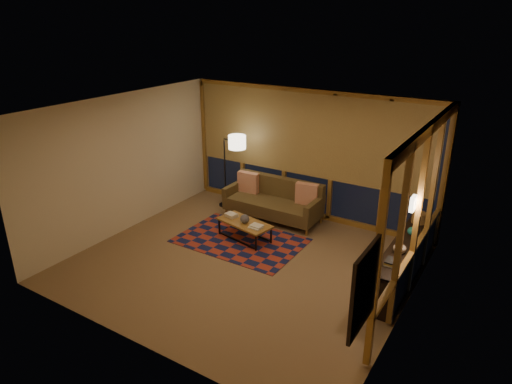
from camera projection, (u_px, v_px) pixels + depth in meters
The scene contains 21 objects.
floor at pixel (244, 262), 8.01m from camera, with size 5.50×5.00×0.01m, color #7F6244.
ceiling at pixel (242, 109), 7.02m from camera, with size 5.50×5.00×0.01m, color beige.
walls at pixel (243, 191), 7.51m from camera, with size 5.51×5.01×2.70m.
window_wall_back at pixel (308, 155), 9.43m from camera, with size 5.30×0.16×2.60m, color olive, non-canonical shape.
window_wall_right at pixel (418, 214), 6.66m from camera, with size 0.16×3.70×2.60m, color olive, non-canonical shape.
wall_art at pixel (363, 288), 4.68m from camera, with size 0.06×0.74×0.94m, color red, non-canonical shape.
wall_sconce at pixel (413, 204), 6.50m from camera, with size 0.12×0.18×0.22m, color #FFF0CC, non-canonical shape.
sofa at pixel (273, 201), 9.56m from camera, with size 2.02×0.82×0.83m, color brown, non-canonical shape.
pillow_left at pixel (248, 182), 9.94m from camera, with size 0.47×0.16×0.47m, color red, non-canonical shape.
pillow_right at pixel (307, 193), 9.31m from camera, with size 0.46×0.15×0.46m, color red, non-canonical shape.
area_rug at pixel (240, 240), 8.77m from camera, with size 2.34×1.56×0.01m, color #9E3322.
coffee_table at pixel (245, 230), 8.77m from camera, with size 1.08×0.50×0.36m, color olive, non-canonical shape.
book_stack_a at pixel (231, 215), 8.92m from camera, with size 0.23×0.19×0.07m, color beige, non-canonical shape.
book_stack_b at pixel (256, 226), 8.47m from camera, with size 0.25×0.20×0.05m, color beige, non-canonical shape.
ceramic_pot at pixel (245, 219), 8.64m from camera, with size 0.18×0.18×0.18m, color #28282C.
floor_lamp at pixel (225, 170), 10.08m from camera, with size 0.57×0.37×1.71m, color black, non-canonical shape.
bookshelf at pixel (404, 260), 7.43m from camera, with size 0.40×2.62×0.66m, color black, non-canonical shape.
basket at pixel (419, 218), 7.97m from camera, with size 0.25×0.25×0.19m, color olive.
teal_bowl at pixel (412, 231), 7.52m from camera, with size 0.14×0.14×0.14m, color #1C6C60.
vase at pixel (400, 247), 6.95m from camera, with size 0.19×0.19×0.20m, color tan.
shelf_book_stack at pixel (392, 262), 6.66m from camera, with size 0.16×0.23×0.07m, color beige, non-canonical shape.
Camera 1 is at (3.89, -5.82, 4.09)m, focal length 32.00 mm.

